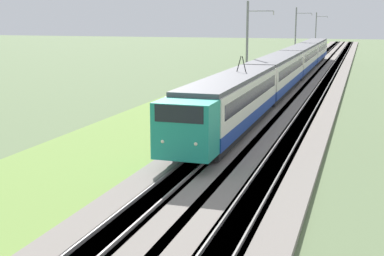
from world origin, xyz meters
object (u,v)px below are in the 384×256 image
catenary_mast_mid (248,49)px  catenary_mast_far (296,36)px  catenary_mast_distant (316,32)px  passenger_train (291,64)px

catenary_mast_mid → catenary_mast_far: catenary_mast_far is taller
catenary_mast_far → catenary_mast_distant: (36.95, -0.00, -0.19)m
catenary_mast_far → catenary_mast_distant: size_ratio=1.04×
passenger_train → catenary_mast_far: size_ratio=8.48×
catenary_mast_mid → catenary_mast_distant: 73.90m
catenary_mast_far → catenary_mast_distant: catenary_mast_far is taller
passenger_train → catenary_mast_mid: size_ratio=8.58×
catenary_mast_mid → catenary_mast_far: bearing=0.0°
passenger_train → catenary_mast_distant: bearing=-177.7°
catenary_mast_far → catenary_mast_distant: bearing=-0.0°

